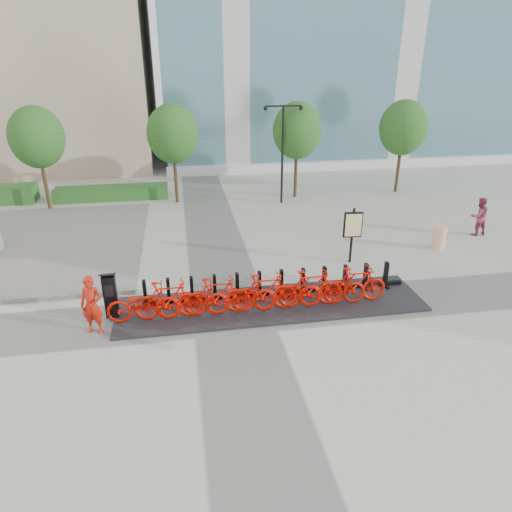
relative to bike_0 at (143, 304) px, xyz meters
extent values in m
plane|color=#ADAFA2|center=(2.60, 0.05, -0.63)|extent=(120.00, 120.00, 0.00)
cube|color=#153A10|center=(-2.40, 13.25, -0.28)|extent=(6.00, 1.20, 0.70)
cylinder|color=#51351E|center=(-5.40, 12.05, 0.87)|extent=(0.18, 0.18, 3.00)
ellipsoid|color=#1D5F17|center=(-5.40, 12.05, 2.97)|extent=(2.60, 2.60, 2.99)
cylinder|color=#51351E|center=(1.10, 12.05, 0.87)|extent=(0.18, 0.18, 3.00)
ellipsoid|color=#1D5F17|center=(1.10, 12.05, 2.97)|extent=(2.60, 2.60, 2.99)
cylinder|color=#51351E|center=(7.60, 12.05, 0.87)|extent=(0.18, 0.18, 3.00)
ellipsoid|color=#1D5F17|center=(7.60, 12.05, 2.97)|extent=(2.60, 2.60, 2.99)
cylinder|color=#51351E|center=(13.60, 12.05, 0.87)|extent=(0.18, 0.18, 3.00)
ellipsoid|color=#1D5F17|center=(13.60, 12.05, 2.97)|extent=(2.60, 2.60, 2.99)
cylinder|color=black|center=(6.60, 11.05, 1.87)|extent=(0.12, 0.12, 5.00)
cube|color=black|center=(6.15, 11.05, 4.32)|extent=(0.90, 0.08, 0.08)
cube|color=black|center=(7.05, 11.05, 4.32)|extent=(0.90, 0.08, 0.08)
cylinder|color=black|center=(5.70, 11.05, 4.22)|extent=(0.20, 0.20, 0.18)
cylinder|color=black|center=(7.50, 11.05, 4.22)|extent=(0.20, 0.20, 0.18)
cube|color=black|center=(3.90, 0.35, -0.59)|extent=(9.60, 2.40, 0.08)
imported|color=#C70C00|center=(0.00, 0.00, 0.00)|extent=(2.08, 0.72, 1.09)
imported|color=#C70C00|center=(0.72, 0.00, 0.06)|extent=(2.02, 0.57, 1.21)
imported|color=#C70C00|center=(1.44, 0.00, 0.00)|extent=(2.08, 0.72, 1.09)
imported|color=#C70C00|center=(2.16, 0.00, 0.06)|extent=(2.02, 0.57, 1.21)
imported|color=#C70C00|center=(2.88, 0.00, 0.00)|extent=(2.08, 0.72, 1.09)
imported|color=#C70C00|center=(3.60, 0.00, 0.06)|extent=(2.02, 0.57, 1.21)
imported|color=#C70C00|center=(4.32, 0.00, 0.00)|extent=(2.08, 0.72, 1.09)
imported|color=#C70C00|center=(5.04, 0.00, 0.06)|extent=(2.02, 0.57, 1.21)
imported|color=#C70C00|center=(5.76, 0.00, 0.00)|extent=(2.08, 0.72, 1.09)
imported|color=#C70C00|center=(6.48, 0.00, 0.06)|extent=(2.02, 0.57, 1.21)
cube|color=black|center=(-0.94, 0.42, 0.12)|extent=(0.38, 0.33, 1.32)
cube|color=black|center=(-0.94, 0.42, 0.82)|extent=(0.46, 0.39, 0.17)
cube|color=black|center=(-0.94, 0.25, 0.38)|extent=(0.27, 0.03, 0.37)
imported|color=#B91B0A|center=(-1.36, -0.27, 0.24)|extent=(0.71, 0.56, 1.72)
imported|color=#913549|center=(13.99, 4.94, 0.21)|extent=(0.84, 0.67, 1.68)
cylinder|color=orange|center=(11.51, 3.74, -0.14)|extent=(0.64, 0.64, 0.97)
cylinder|color=black|center=(7.49, 3.08, 0.45)|extent=(0.10, 0.10, 2.14)
cube|color=black|center=(7.49, 3.08, 0.88)|extent=(0.71, 0.15, 0.97)
cube|color=#F5E98D|center=(7.49, 3.02, 0.88)|extent=(0.60, 0.07, 0.86)
camera|label=1|loc=(1.30, -11.94, 6.60)|focal=32.00mm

